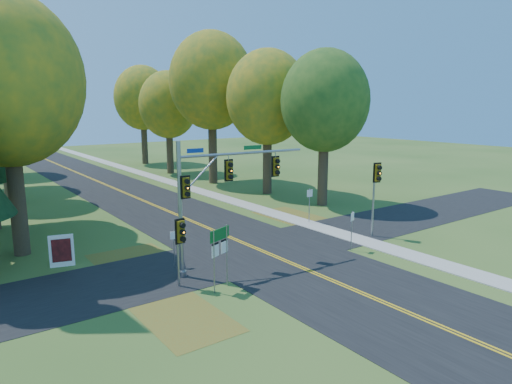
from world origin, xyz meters
TOP-DOWN VIEW (x-y plane):
  - ground at (0.00, 0.00)m, footprint 160.00×160.00m
  - road_main at (0.00, 0.00)m, footprint 8.00×160.00m
  - road_cross at (0.00, 2.00)m, footprint 60.00×6.00m
  - centerline_left at (-0.10, 0.00)m, footprint 0.10×160.00m
  - centerline_right at (0.10, 0.00)m, footprint 0.10×160.00m
  - sidewalk_east at (6.20, 0.00)m, footprint 1.60×160.00m
  - leaf_patch_w_near at (-6.50, 4.00)m, footprint 4.00×6.00m
  - leaf_patch_e at (6.80, 6.00)m, footprint 3.50×8.00m
  - leaf_patch_w_far at (-7.50, -3.00)m, footprint 3.00×5.00m
  - tree_w_a at (-11.13, 9.38)m, footprint 8.00×8.00m
  - tree_e_a at (11.57, 8.77)m, footprint 7.20×7.20m
  - tree_e_b at (10.97, 15.58)m, footprint 7.60×7.60m
  - tree_w_c at (-9.54, 24.47)m, footprint 6.80×6.80m
  - tree_e_c at (9.88, 23.69)m, footprint 8.80×8.80m
  - tree_e_d at (9.26, 32.87)m, footprint 7.00×7.00m
  - tree_e_e at (10.47, 43.58)m, footprint 7.80×7.80m
  - traffic_mast at (-3.72, 0.77)m, footprint 7.28×0.88m
  - east_signal_pole at (7.44, -0.12)m, footprint 0.54×0.64m
  - ped_signal_pole at (-6.18, -0.29)m, footprint 0.52×0.60m
  - route_sign_cluster at (-4.81, -1.48)m, footprint 1.28×0.55m
  - info_kiosk at (-9.87, 5.89)m, footprint 1.21×0.49m
  - reg_sign_e_north at (6.53, 4.92)m, footprint 0.48×0.08m
  - reg_sign_e_south at (4.20, -1.16)m, footprint 0.43×0.19m
  - reg_sign_w at (-5.20, 2.40)m, footprint 0.37×0.08m

SIDE VIEW (x-z plane):
  - ground at x=0.00m, z-range 0.00..0.00m
  - leaf_patch_w_near at x=-6.50m, z-range 0.00..0.01m
  - leaf_patch_e at x=6.80m, z-range 0.00..0.01m
  - leaf_patch_w_far at x=-7.50m, z-range 0.00..0.01m
  - road_cross at x=0.00m, z-range 0.00..0.02m
  - road_main at x=0.00m, z-range 0.00..0.02m
  - centerline_left at x=-0.10m, z-range 0.02..0.03m
  - centerline_right at x=0.10m, z-range 0.02..0.03m
  - sidewalk_east at x=6.20m, z-range 0.00..0.06m
  - info_kiosk at x=-9.87m, z-range 0.00..1.68m
  - reg_sign_w at x=-5.20m, z-range 0.36..2.32m
  - reg_sign_e_south at x=4.20m, z-range 0.43..2.76m
  - reg_sign_e_north at x=6.53m, z-range 0.46..2.94m
  - route_sign_cluster at x=-4.81m, z-range 0.60..3.52m
  - ped_signal_pole at x=-6.18m, z-range 0.80..4.07m
  - east_signal_pole at x=7.44m, z-range 1.23..6.00m
  - traffic_mast at x=-3.72m, z-range 0.95..7.56m
  - tree_w_c at x=-9.54m, z-range 1.99..13.90m
  - tree_e_d at x=9.26m, z-range 2.08..14.40m
  - tree_e_a at x=11.57m, z-range 2.16..14.90m
  - tree_e_b at x=10.97m, z-range 2.23..15.56m
  - tree_e_e at x=10.47m, z-range 2.32..16.06m
  - tree_w_a at x=-11.13m, z-range 2.41..16.56m
  - tree_e_c at x=9.88m, z-range 2.77..18.56m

